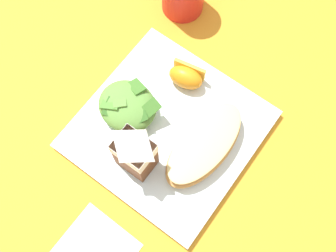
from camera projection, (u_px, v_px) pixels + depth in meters
The scene contains 7 objects.
ground at pixel (168, 131), 0.71m from camera, with size 3.00×3.00×0.00m, color orange.
white_plate at pixel (168, 130), 0.70m from camera, with size 0.28×0.28×0.02m, color silver.
cheesy_pizza_bread at pixel (204, 145), 0.67m from camera, with size 0.09×0.17×0.04m.
green_salad_pile at pixel (127, 106), 0.69m from camera, with size 0.10×0.09×0.05m.
milk_carton at pixel (135, 152), 0.62m from camera, with size 0.06×0.04×0.11m.
orange_wedge_front at pixel (186, 77), 0.70m from camera, with size 0.07×0.05×0.04m.
paper_napkin at pixel (94, 252), 0.64m from camera, with size 0.11×0.11×0.00m, color white.
Camera 1 is at (-0.14, 0.19, 0.67)m, focal length 44.25 mm.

